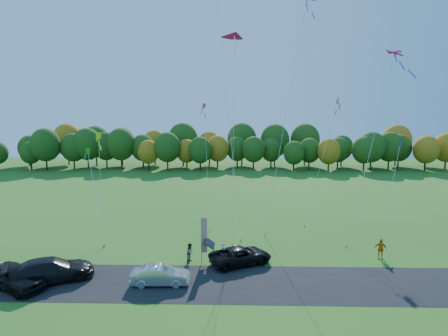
{
  "coord_description": "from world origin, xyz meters",
  "views": [
    {
      "loc": [
        0.83,
        -27.74,
        11.63
      ],
      "look_at": [
        0.0,
        6.0,
        7.0
      ],
      "focal_mm": 28.0,
      "sensor_mm": 36.0,
      "label": 1
    }
  ],
  "objects_px": {
    "black_suv": "(241,256)",
    "feather_flag": "(204,235)",
    "silver_sedan": "(160,275)",
    "person_east": "(380,249)"
  },
  "relations": [
    {
      "from": "black_suv",
      "to": "silver_sedan",
      "type": "height_order",
      "value": "black_suv"
    },
    {
      "from": "silver_sedan",
      "to": "feather_flag",
      "type": "bearing_deg",
      "value": -38.76
    },
    {
      "from": "black_suv",
      "to": "feather_flag",
      "type": "height_order",
      "value": "feather_flag"
    },
    {
      "from": "black_suv",
      "to": "person_east",
      "type": "distance_m",
      "value": 11.9
    },
    {
      "from": "person_east",
      "to": "feather_flag",
      "type": "height_order",
      "value": "feather_flag"
    },
    {
      "from": "silver_sedan",
      "to": "feather_flag",
      "type": "relative_size",
      "value": 1.05
    },
    {
      "from": "black_suv",
      "to": "feather_flag",
      "type": "xyz_separation_m",
      "value": [
        -3.02,
        0.14,
        1.68
      ]
    },
    {
      "from": "person_east",
      "to": "feather_flag",
      "type": "relative_size",
      "value": 0.45
    },
    {
      "from": "black_suv",
      "to": "silver_sedan",
      "type": "xyz_separation_m",
      "value": [
        -5.81,
        -3.7,
        -0.03
      ]
    },
    {
      "from": "black_suv",
      "to": "person_east",
      "type": "relative_size",
      "value": 2.92
    }
  ]
}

